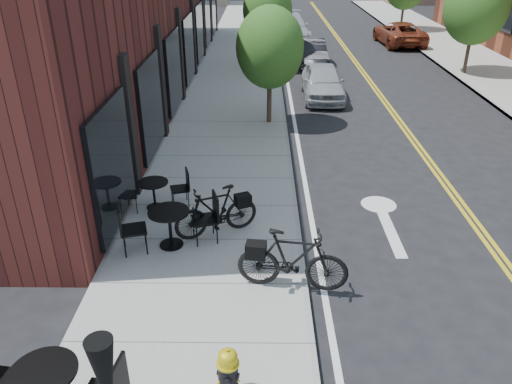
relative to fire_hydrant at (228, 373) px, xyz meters
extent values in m
plane|color=black|center=(1.30, 2.47, -0.51)|extent=(120.00, 120.00, 0.00)
cube|color=#9E9B93|center=(-0.70, 12.47, -0.45)|extent=(4.00, 70.00, 0.12)
cube|color=#3F1614|center=(-5.20, 16.47, 2.99)|extent=(5.00, 28.00, 7.00)
cylinder|color=#382B1E|center=(0.70, 11.47, 0.41)|extent=(0.16, 0.16, 1.61)
ellipsoid|color=#285F1E|center=(0.70, 11.47, 2.10)|extent=(2.20, 2.20, 2.64)
cylinder|color=#382B1E|center=(0.70, 19.47, 0.45)|extent=(0.16, 0.16, 1.68)
ellipsoid|color=#285F1E|center=(0.70, 19.47, 2.21)|extent=(2.30, 2.30, 2.76)
cylinder|color=#382B1E|center=(0.70, 27.47, 0.40)|extent=(0.16, 0.16, 1.57)
cylinder|color=#382B1E|center=(0.70, 35.47, 0.47)|extent=(0.16, 0.16, 1.71)
cylinder|color=#382B1E|center=(9.90, 18.47, 0.52)|extent=(0.16, 0.16, 1.82)
ellipsoid|color=#285F1E|center=(9.90, 18.47, 2.55)|extent=(2.80, 2.80, 3.36)
cylinder|color=#382B1E|center=(9.90, 30.47, 0.52)|extent=(0.16, 0.16, 1.82)
cylinder|color=black|center=(0.00, 0.00, -0.09)|extent=(0.35, 0.35, 0.54)
cylinder|color=gold|center=(0.00, 0.00, 0.18)|extent=(0.39, 0.39, 0.04)
cylinder|color=gold|center=(0.00, 0.00, 0.26)|extent=(0.34, 0.34, 0.13)
ellipsoid|color=gold|center=(0.00, 0.00, 0.33)|extent=(0.33, 0.33, 0.16)
cylinder|color=gold|center=(0.00, 0.00, 0.41)|extent=(0.06, 0.06, 0.05)
imported|color=black|center=(-0.50, 4.20, 0.16)|extent=(1.88, 1.22, 1.10)
imported|color=black|center=(1.00, 2.38, 0.21)|extent=(2.05, 0.84, 1.19)
cylinder|color=black|center=(-2.30, -0.40, 0.43)|extent=(0.98, 0.98, 0.03)
cylinder|color=black|center=(-1.41, 3.74, -0.37)|extent=(0.60, 0.60, 0.03)
cylinder|color=black|center=(-1.41, 3.74, 0.01)|extent=(0.08, 0.08, 0.77)
cylinder|color=black|center=(-1.41, 3.74, 0.40)|extent=(1.04, 1.04, 0.03)
cylinder|color=black|center=(-2.05, 5.33, -0.38)|extent=(0.50, 0.50, 0.03)
cylinder|color=black|center=(-2.05, 5.33, -0.06)|extent=(0.07, 0.07, 0.64)
cylinder|color=black|center=(-2.05, 5.33, 0.27)|extent=(0.86, 0.86, 0.03)
cone|color=black|center=(-1.06, -1.47, 1.48)|extent=(0.28, 0.28, 1.02)
imported|color=#A9ACB1|center=(2.86, 14.69, 0.15)|extent=(1.61, 3.90, 1.32)
imported|color=black|center=(2.90, 20.41, 0.12)|extent=(1.50, 3.90, 1.27)
imported|color=#ACADB1|center=(2.10, 26.74, 0.30)|extent=(2.53, 5.67, 1.62)
imported|color=maroon|center=(8.59, 25.77, 0.16)|extent=(2.48, 4.91, 1.33)
camera|label=1|loc=(0.43, -4.90, 5.30)|focal=35.00mm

